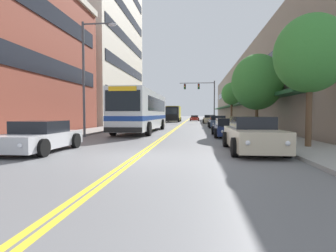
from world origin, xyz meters
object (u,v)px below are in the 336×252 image
at_px(street_tree_right_mid, 257,82).
at_px(box_truck, 173,114).
at_px(car_dark_grey_parked_left_near, 150,120).
at_px(car_white_parked_left_far, 157,120).
at_px(car_navy_parked_right_far, 229,128).
at_px(car_beige_parked_right_end, 210,119).
at_px(street_tree_right_far, 232,94).
at_px(fire_hydrant, 244,126).
at_px(car_champagne_parked_right_foreground, 252,135).
at_px(traffic_signal_mast, 203,93).
at_px(car_slate_blue_parked_right_mid, 218,122).
at_px(street_lamp_left_near, 88,68).
at_px(car_silver_parked_left_mid, 39,137).
at_px(city_bus, 143,110).
at_px(car_red_moving_lead, 195,118).
at_px(street_tree_right_near, 310,54).

bearing_deg(street_tree_right_mid, box_truck, 106.68).
xyz_separation_m(car_dark_grey_parked_left_near, car_white_parked_left_far, (0.05, 6.04, -0.05)).
bearing_deg(box_truck, car_navy_parked_right_far, -78.26).
height_order(car_beige_parked_right_end, street_tree_right_far, street_tree_right_far).
relative_size(street_tree_right_far, fire_hydrant, 6.65).
xyz_separation_m(car_dark_grey_parked_left_near, fire_hydrant, (10.31, -14.59, -0.12)).
relative_size(car_champagne_parked_right_foreground, traffic_signal_mast, 0.66).
bearing_deg(fire_hydrant, street_tree_right_mid, -66.71).
xyz_separation_m(car_white_parked_left_far, car_slate_blue_parked_right_mid, (8.76, -13.34, 0.03)).
height_order(box_truck, street_tree_right_mid, street_tree_right_mid).
distance_m(car_dark_grey_parked_left_near, street_tree_right_mid, 19.77).
relative_size(street_tree_right_mid, street_tree_right_far, 1.10).
height_order(car_dark_grey_parked_left_near, street_tree_right_far, street_tree_right_far).
bearing_deg(street_lamp_left_near, fire_hydrant, 25.04).
distance_m(car_white_parked_left_far, car_beige_parked_right_end, 8.62).
height_order(car_navy_parked_right_far, traffic_signal_mast, traffic_signal_mast).
relative_size(car_beige_parked_right_end, street_lamp_left_near, 0.60).
xyz_separation_m(car_silver_parked_left_mid, car_beige_parked_right_end, (8.55, 32.89, 0.06)).
bearing_deg(car_slate_blue_parked_right_mid, city_bus, -134.53).
xyz_separation_m(city_bus, street_lamp_left_near, (-2.53, -5.39, 2.65)).
bearing_deg(car_slate_blue_parked_right_mid, car_dark_grey_parked_left_near, 140.34).
xyz_separation_m(car_beige_parked_right_end, street_lamp_left_near, (-9.26, -26.20, 3.87)).
distance_m(car_navy_parked_right_far, street_tree_right_mid, 4.55).
xyz_separation_m(car_white_parked_left_far, street_lamp_left_near, (-0.65, -25.72, 3.92)).
distance_m(car_red_moving_lead, box_truck, 8.71).
bearing_deg(street_tree_right_far, street_tree_right_near, -88.89).
bearing_deg(car_navy_parked_right_far, car_dark_grey_parked_left_near, 115.47).
bearing_deg(street_tree_right_near, car_silver_parked_left_mid, -170.60).
bearing_deg(street_tree_right_mid, car_slate_blue_parked_right_mid, 103.78).
bearing_deg(traffic_signal_mast, car_red_moving_lead, 97.21).
bearing_deg(car_dark_grey_parked_left_near, car_slate_blue_parked_right_mid, -39.66).
height_order(box_truck, street_tree_right_far, street_tree_right_far).
bearing_deg(car_silver_parked_left_mid, car_champagne_parked_right_foreground, 6.27).
relative_size(car_champagne_parked_right_foreground, fire_hydrant, 5.96).
height_order(city_bus, street_lamp_left_near, street_lamp_left_near).
xyz_separation_m(car_beige_parked_right_end, box_truck, (-6.54, 6.90, 0.94)).
distance_m(car_white_parked_left_far, street_tree_right_mid, 24.93).
bearing_deg(car_white_parked_left_far, fire_hydrant, -63.55).
relative_size(car_slate_blue_parked_right_mid, car_beige_parked_right_end, 1.04).
height_order(car_beige_parked_right_end, street_tree_right_mid, street_tree_right_mid).
height_order(car_navy_parked_right_far, car_red_moving_lead, car_navy_parked_right_far).
xyz_separation_m(car_dark_grey_parked_left_near, car_beige_parked_right_end, (8.65, 6.52, -0.00)).
bearing_deg(street_tree_right_far, city_bus, -128.26).
height_order(street_lamp_left_near, fire_hydrant, street_lamp_left_near).
distance_m(street_lamp_left_near, street_tree_right_mid, 12.12).
bearing_deg(street_tree_right_far, car_slate_blue_parked_right_mid, -115.33).
relative_size(city_bus, car_navy_parked_right_far, 2.64).
relative_size(street_lamp_left_near, street_tree_right_mid, 1.29).
xyz_separation_m(city_bus, box_truck, (0.19, 27.72, -0.27)).
xyz_separation_m(city_bus, street_tree_right_far, (8.93, 11.32, 2.16)).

